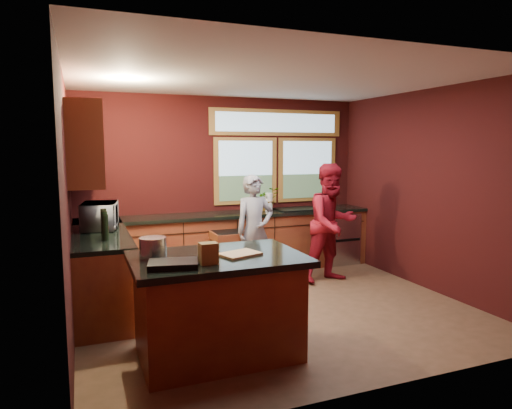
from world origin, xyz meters
TOP-DOWN VIEW (x-y plane):
  - floor at (0.00, 0.00)m, footprint 4.50×4.50m
  - room_shell at (-0.60, 0.32)m, footprint 4.52×4.02m
  - back_counter at (0.20, 1.70)m, footprint 4.50×0.64m
  - left_counter at (-1.95, 0.85)m, footprint 0.64×2.30m
  - island at (-1.00, -0.95)m, footprint 1.55×1.05m
  - person_grey at (0.11, 0.99)m, footprint 0.59×0.42m
  - person_red at (1.20, 0.74)m, footprint 0.90×0.74m
  - microwave at (-1.92, 0.96)m, footprint 0.48×0.64m
  - potted_plant at (0.64, 1.75)m, footprint 0.33×0.29m
  - paper_towel at (0.63, 1.70)m, footprint 0.12×0.12m
  - cutting_board at (-0.80, -1.00)m, footprint 0.41×0.35m
  - stock_pot at (-1.55, -0.80)m, footprint 0.24×0.24m
  - paper_bag at (-1.15, -1.20)m, footprint 0.15×0.12m
  - black_tray at (-1.45, -1.20)m, footprint 0.45×0.36m

SIDE VIEW (x-z plane):
  - floor at x=0.00m, z-range 0.00..0.00m
  - back_counter at x=0.20m, z-range 0.00..0.93m
  - left_counter at x=-1.95m, z-range 0.00..0.93m
  - island at x=-1.00m, z-range 0.01..0.95m
  - person_grey at x=0.11m, z-range 0.00..1.55m
  - person_red at x=1.20m, z-range 0.00..1.70m
  - cutting_board at x=-0.80m, z-range 0.94..0.96m
  - black_tray at x=-1.45m, z-range 0.94..0.99m
  - stock_pot at x=-1.55m, z-range 0.94..1.12m
  - paper_bag at x=-1.15m, z-range 0.94..1.12m
  - paper_towel at x=0.63m, z-range 0.93..1.21m
  - microwave at x=-1.92m, z-range 0.93..1.25m
  - potted_plant at x=0.64m, z-range 0.93..1.30m
  - room_shell at x=-0.60m, z-range 0.44..3.15m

